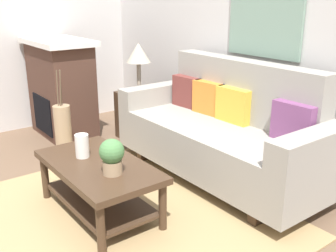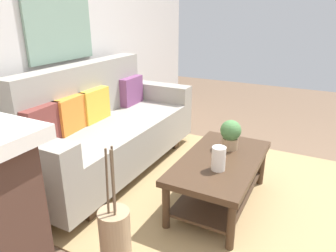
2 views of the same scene
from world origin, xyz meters
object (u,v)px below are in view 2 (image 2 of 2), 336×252
Objects in this scene: couch at (106,130)px; throw_pillow_maroon at (42,125)px; potted_plant_tabletop at (231,134)px; tabletop_vase at (219,158)px; throw_pillow_mustard at (94,105)px; framed_painting at (60,22)px; throw_pillow_orange at (71,114)px; throw_pillow_plum at (131,91)px; coffee_table at (220,171)px.

couch is 0.71m from throw_pillow_maroon.
couch is 5.91× the size of throw_pillow_maroon.
throw_pillow_maroon is at bearing 120.37° from potted_plant_tabletop.
tabletop_vase is 0.71× the size of potted_plant_tabletop.
framed_painting is (0.00, 0.34, 0.78)m from throw_pillow_mustard.
throw_pillow_orange is 0.98m from throw_pillow_plum.
couch is 1.25m from coffee_table.
couch is 5.91× the size of throw_pillow_mustard.
throw_pillow_plum reaches higher than tabletop_vase.
tabletop_vase is (-0.27, -1.40, -0.16)m from throw_pillow_mustard.
throw_pillow_orange is 1.45m from potted_plant_tabletop.
throw_pillow_plum is at bearing 10.91° from couch.
throw_pillow_plum is (0.66, 0.13, 0.25)m from couch.
throw_pillow_maroon is 1.00× the size of throw_pillow_orange.
coffee_table is (0.57, -1.37, -0.37)m from throw_pillow_maroon.
couch is 1.31m from tabletop_vase.
framed_painting is (-0.15, 1.71, 0.89)m from potted_plant_tabletop.
potted_plant_tabletop reaches higher than coffee_table.
throw_pillow_orange is at bearing 180.00° from throw_pillow_plum.
coffee_table is at bearing -67.35° from throw_pillow_maroon.
tabletop_vase is at bearing -87.54° from throw_pillow_orange.
throw_pillow_orange is 1.00× the size of throw_pillow_plum.
framed_painting is at bearing 90.00° from throw_pillow_mustard.
couch is at bearing -90.00° from throw_pillow_mustard.
throw_pillow_mustard is 1.00× the size of throw_pillow_plum.
potted_plant_tabletop is at bearing 4.81° from tabletop_vase.
framed_painting is at bearing 94.86° from potted_plant_tabletop.
framed_painting is at bearing 27.47° from throw_pillow_maroon.
throw_pillow_plum is 1.60m from coffee_table.
throw_pillow_maroon is 1.31m from throw_pillow_plum.
framed_painting is (0.66, 0.34, 0.78)m from throw_pillow_maroon.
tabletop_vase is 2.00m from framed_painting.
throw_pillow_plum is 1.46m from potted_plant_tabletop.
throw_pillow_plum is 0.43× the size of framed_painting.
throw_pillow_orange is (0.33, 0.00, 0.00)m from throw_pillow_maroon.
throw_pillow_orange is (-0.33, 0.13, 0.25)m from couch.
couch reaches higher than throw_pillow_mustard.
potted_plant_tabletop is (-0.51, -1.37, -0.11)m from throw_pillow_plum.
throw_pillow_mustard is 1.37× the size of potted_plant_tabletop.
coffee_table is at bearing -92.89° from framed_painting.
throw_pillow_mustard is 0.66m from throw_pillow_plum.
throw_pillow_orange is 0.33× the size of coffee_table.
throw_pillow_maroon is at bearing 169.09° from couch.
coffee_table is 0.35m from potted_plant_tabletop.
throw_pillow_maroon is at bearing 180.00° from throw_pillow_orange.
throw_pillow_mustard is 1.44m from tabletop_vase.
tabletop_vase is at bearing -74.53° from throw_pillow_maroon.
throw_pillow_plum is 0.33× the size of coffee_table.
throw_pillow_orange is 1.37× the size of potted_plant_tabletop.
potted_plant_tabletop is at bearing -0.64° from coffee_table.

